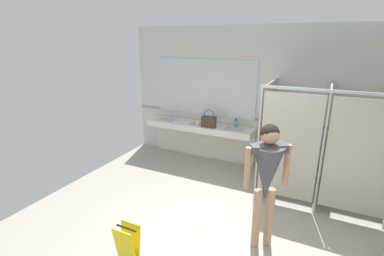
{
  "coord_description": "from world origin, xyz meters",
  "views": [
    {
      "loc": [
        1.28,
        -3.13,
        2.71
      ],
      "look_at": [
        -0.86,
        1.24,
        1.17
      ],
      "focal_mm": 26.35,
      "sensor_mm": 36.0,
      "label": 1
    }
  ],
  "objects_px": {
    "person_standing": "(267,172)",
    "wet_floor_sign": "(128,248)",
    "handbag": "(209,121)",
    "paper_cup": "(198,123)",
    "soap_dispenser": "(236,123)"
  },
  "relations": [
    {
      "from": "person_standing",
      "to": "wet_floor_sign",
      "type": "bearing_deg",
      "value": -139.8
    },
    {
      "from": "person_standing",
      "to": "soap_dispenser",
      "type": "xyz_separation_m",
      "value": [
        -1.17,
        2.42,
        -0.15
      ]
    },
    {
      "from": "handbag",
      "to": "soap_dispenser",
      "type": "relative_size",
      "value": 2.07
    },
    {
      "from": "person_standing",
      "to": "handbag",
      "type": "distance_m",
      "value": 2.72
    },
    {
      "from": "handbag",
      "to": "wet_floor_sign",
      "type": "relative_size",
      "value": 0.65
    },
    {
      "from": "paper_cup",
      "to": "wet_floor_sign",
      "type": "xyz_separation_m",
      "value": [
        0.62,
        -3.31,
        -0.6
      ]
    },
    {
      "from": "handbag",
      "to": "paper_cup",
      "type": "bearing_deg",
      "value": 171.53
    },
    {
      "from": "soap_dispenser",
      "to": "wet_floor_sign",
      "type": "relative_size",
      "value": 0.31
    },
    {
      "from": "soap_dispenser",
      "to": "paper_cup",
      "type": "distance_m",
      "value": 0.84
    },
    {
      "from": "paper_cup",
      "to": "wet_floor_sign",
      "type": "bearing_deg",
      "value": -79.44
    },
    {
      "from": "paper_cup",
      "to": "wet_floor_sign",
      "type": "distance_m",
      "value": 3.42
    },
    {
      "from": "handbag",
      "to": "paper_cup",
      "type": "distance_m",
      "value": 0.3
    },
    {
      "from": "soap_dispenser",
      "to": "wet_floor_sign",
      "type": "xyz_separation_m",
      "value": [
        -0.19,
        -3.56,
        -0.64
      ]
    },
    {
      "from": "person_standing",
      "to": "wet_floor_sign",
      "type": "distance_m",
      "value": 1.94
    },
    {
      "from": "paper_cup",
      "to": "soap_dispenser",
      "type": "bearing_deg",
      "value": 17.19
    }
  ]
}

